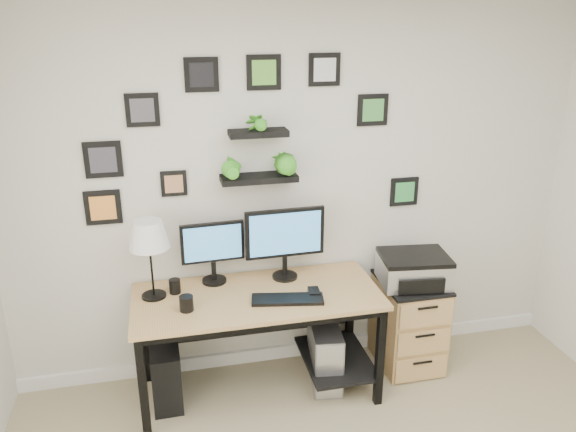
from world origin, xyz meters
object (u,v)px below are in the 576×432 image
object	(u,v)px
monitor_left	(213,248)
monitor_right	(285,238)
table_lamp	(149,237)
pc_tower_grey	(325,354)
file_cabinet	(408,322)
printer	(414,269)
mug	(186,303)
desk	(262,308)
pc_tower_black	(166,372)

from	to	relation	value
monitor_left	monitor_right	size ratio (longest dim) A/B	0.79
monitor_right	table_lamp	xyz separation A→B (m)	(-0.88, -0.07, 0.12)
pc_tower_grey	file_cabinet	xyz separation A→B (m)	(0.66, 0.08, 0.12)
table_lamp	file_cabinet	distance (m)	1.97
pc_tower_grey	printer	size ratio (longest dim) A/B	0.92
monitor_left	table_lamp	xyz separation A→B (m)	(-0.40, -0.12, 0.17)
monitor_right	mug	bearing A→B (deg)	-156.20
table_lamp	mug	distance (m)	0.47
monitor_right	mug	size ratio (longest dim) A/B	5.59
monitor_left	printer	distance (m)	1.41
mug	desk	bearing A→B (deg)	16.16
mug	pc_tower_black	bearing A→B (deg)	133.14
monitor_left	pc_tower_black	distance (m)	0.89
desk	pc_tower_grey	distance (m)	0.60
desk	monitor_left	size ratio (longest dim) A/B	3.73
pc_tower_black	monitor_left	bearing A→B (deg)	24.67
pc_tower_black	desk	bearing A→B (deg)	-3.39
pc_tower_black	monitor_right	bearing A→B (deg)	7.90
pc_tower_grey	file_cabinet	world-z (taller)	file_cabinet
monitor_left	file_cabinet	world-z (taller)	monitor_left
monitor_left	file_cabinet	xyz separation A→B (m)	(1.38, -0.14, -0.67)
monitor_left	mug	distance (m)	0.45
monitor_right	pc_tower_grey	world-z (taller)	monitor_right
monitor_left	table_lamp	world-z (taller)	table_lamp
desk	pc_tower_black	distance (m)	0.78
printer	pc_tower_black	bearing A→B (deg)	-179.68
table_lamp	pc_tower_black	size ratio (longest dim) A/B	1.23
pc_tower_black	file_cabinet	size ratio (longest dim) A/B	0.63
desk	pc_tower_black	world-z (taller)	desk
monitor_right	table_lamp	bearing A→B (deg)	-175.15
pc_tower_black	table_lamp	bearing A→B (deg)	120.72
monitor_left	pc_tower_black	world-z (taller)	monitor_left
monitor_left	printer	size ratio (longest dim) A/B	0.85
desk	table_lamp	size ratio (longest dim) A/B	3.08
table_lamp	mug	xyz separation A→B (m)	(0.20, -0.23, -0.37)
table_lamp	monitor_left	bearing A→B (deg)	16.48
monitor_left	mug	bearing A→B (deg)	-120.65
table_lamp	pc_tower_grey	world-z (taller)	table_lamp
pc_tower_grey	monitor_right	bearing A→B (deg)	142.92
table_lamp	pc_tower_grey	bearing A→B (deg)	-5.57
pc_tower_grey	table_lamp	bearing A→B (deg)	174.43
desk	mug	size ratio (longest dim) A/B	16.55
monitor_left	pc_tower_black	xyz separation A→B (m)	(-0.37, -0.17, -0.79)
printer	pc_tower_grey	bearing A→B (deg)	-174.53
table_lamp	pc_tower_black	distance (m)	0.96
desk	monitor_right	distance (m)	0.49
table_lamp	pc_tower_grey	xyz separation A→B (m)	(1.12, -0.11, -0.95)
table_lamp	monitor_right	bearing A→B (deg)	4.85
table_lamp	mug	size ratio (longest dim) A/B	5.37
desk	mug	xyz separation A→B (m)	(-0.49, -0.14, 0.17)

